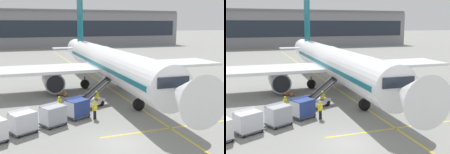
% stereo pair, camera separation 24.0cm
% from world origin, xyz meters
% --- Properties ---
extents(ground_plane, '(600.00, 600.00, 0.00)m').
position_xyz_m(ground_plane, '(0.00, 0.00, 0.00)').
color(ground_plane, gray).
extents(parked_airplane, '(32.78, 43.13, 14.27)m').
position_xyz_m(parked_airplane, '(4.77, 17.63, 3.57)').
color(parked_airplane, white).
rests_on(parked_airplane, ground).
extents(belt_loader, '(5.16, 4.07, 2.79)m').
position_xyz_m(belt_loader, '(0.33, 9.95, 0.84)').
color(belt_loader, silver).
rests_on(belt_loader, ground).
extents(baggage_cart_lead, '(2.78, 2.34, 1.91)m').
position_xyz_m(baggage_cart_lead, '(-1.89, 6.92, 1.00)').
color(baggage_cart_lead, '#515156').
rests_on(baggage_cart_lead, ground).
extents(baggage_cart_second, '(2.78, 2.34, 1.91)m').
position_xyz_m(baggage_cart_second, '(-4.33, 5.57, 1.00)').
color(baggage_cart_second, '#515156').
rests_on(baggage_cart_second, ground).
extents(baggage_cart_third, '(2.78, 2.34, 1.91)m').
position_xyz_m(baggage_cart_third, '(-6.89, 4.61, 1.00)').
color(baggage_cart_third, '#515156').
rests_on(baggage_cart_third, ground).
extents(ground_crew_by_loader, '(0.53, 0.38, 1.74)m').
position_xyz_m(ground_crew_by_loader, '(-0.42, 5.89, 1.00)').
color(ground_crew_by_loader, black).
rests_on(ground_crew_by_loader, ground).
extents(ground_crew_by_carts, '(0.54, 0.36, 1.74)m').
position_xyz_m(ground_crew_by_carts, '(-1.99, 6.54, 1.00)').
color(ground_crew_by_carts, black).
rests_on(ground_crew_by_carts, ground).
extents(ground_crew_marshaller, '(0.42, 0.47, 1.74)m').
position_xyz_m(ground_crew_marshaller, '(0.88, 9.71, 1.00)').
color(ground_crew_marshaller, '#333847').
rests_on(ground_crew_marshaller, ground).
extents(ground_crew_wingwalker, '(0.42, 0.47, 1.74)m').
position_xyz_m(ground_crew_wingwalker, '(-3.22, 8.79, 1.00)').
color(ground_crew_wingwalker, '#333847').
rests_on(ground_crew_wingwalker, ground).
extents(safety_cone_engine_keepout, '(0.66, 0.66, 0.75)m').
position_xyz_m(safety_cone_engine_keepout, '(-2.06, 15.98, 0.36)').
color(safety_cone_engine_keepout, black).
rests_on(safety_cone_engine_keepout, ground).
extents(safety_cone_wingtip, '(0.57, 0.57, 0.65)m').
position_xyz_m(safety_cone_wingtip, '(-1.47, 15.39, 0.31)').
color(safety_cone_wingtip, black).
rests_on(safety_cone_wingtip, ground).
extents(apron_guidance_line_lead_in, '(0.20, 110.00, 0.01)m').
position_xyz_m(apron_guidance_line_lead_in, '(5.04, 16.87, 0.00)').
color(apron_guidance_line_lead_in, yellow).
rests_on(apron_guidance_line_lead_in, ground).
extents(apron_guidance_line_stop_bar, '(12.00, 0.20, 0.01)m').
position_xyz_m(apron_guidance_line_stop_bar, '(4.76, 1.56, 0.00)').
color(apron_guidance_line_stop_bar, yellow).
rests_on(apron_guidance_line_stop_bar, ground).
extents(terminal_building, '(128.96, 16.73, 13.93)m').
position_xyz_m(terminal_building, '(-5.87, 94.41, 6.91)').
color(terminal_building, gray).
rests_on(terminal_building, ground).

